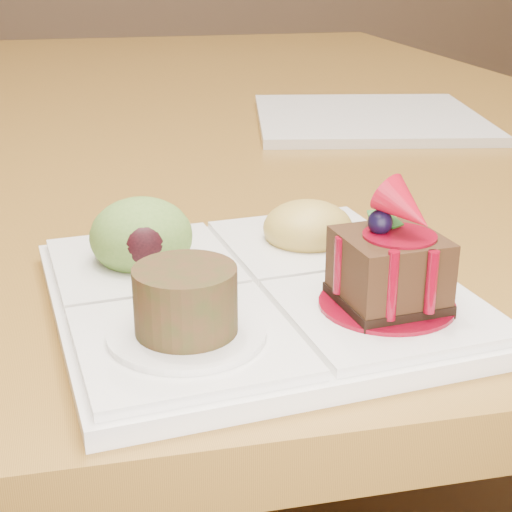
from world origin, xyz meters
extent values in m
plane|color=#553718|center=(0.00, 0.00, 0.00)|extent=(6.00, 6.00, 0.00)
cube|color=brown|center=(0.00, 0.00, 0.73)|extent=(1.00, 1.80, 0.04)
cylinder|color=brown|center=(-0.44, 0.84, 0.35)|extent=(0.06, 0.06, 0.71)
cylinder|color=brown|center=(0.44, 0.84, 0.35)|extent=(0.06, 0.06, 0.71)
cylinder|color=black|center=(-0.43, 0.45, 0.20)|extent=(0.03, 0.03, 0.40)
cube|color=silver|center=(-0.16, -0.75, 0.76)|extent=(0.28, 0.28, 0.01)
cube|color=silver|center=(-0.09, -0.80, 0.77)|extent=(0.13, 0.13, 0.01)
cube|color=silver|center=(-0.21, -0.82, 0.77)|extent=(0.13, 0.13, 0.01)
cube|color=silver|center=(-0.22, -0.70, 0.77)|extent=(0.13, 0.13, 0.01)
cube|color=silver|center=(-0.10, -0.68, 0.77)|extent=(0.13, 0.13, 0.01)
cylinder|color=maroon|center=(-0.09, -0.80, 0.77)|extent=(0.08, 0.08, 0.00)
cube|color=black|center=(-0.09, -0.80, 0.77)|extent=(0.07, 0.07, 0.01)
cube|color=#331D0E|center=(-0.09, -0.80, 0.79)|extent=(0.06, 0.06, 0.04)
cylinder|color=maroon|center=(-0.09, -0.80, 0.81)|extent=(0.04, 0.04, 0.00)
sphere|color=black|center=(-0.09, -0.80, 0.82)|extent=(0.01, 0.01, 0.01)
cone|color=#A10A1C|center=(-0.08, -0.81, 0.83)|extent=(0.04, 0.05, 0.04)
cube|color=#184D13|center=(-0.08, -0.79, 0.82)|extent=(0.02, 0.02, 0.01)
cube|color=#184D13|center=(-0.09, -0.79, 0.82)|extent=(0.01, 0.02, 0.01)
cylinder|color=maroon|center=(-0.10, -0.83, 0.79)|extent=(0.01, 0.01, 0.04)
cylinder|color=maroon|center=(-0.07, -0.83, 0.79)|extent=(0.01, 0.01, 0.04)
cylinder|color=maroon|center=(-0.12, -0.80, 0.79)|extent=(0.01, 0.01, 0.04)
cylinder|color=silver|center=(-0.21, -0.82, 0.77)|extent=(0.09, 0.09, 0.00)
cylinder|color=#442013|center=(-0.21, -0.82, 0.79)|extent=(0.06, 0.06, 0.04)
cylinder|color=#4B2310|center=(-0.21, -0.82, 0.80)|extent=(0.05, 0.05, 0.00)
ellipsoid|color=olive|center=(-0.22, -0.70, 0.78)|extent=(0.07, 0.07, 0.05)
ellipsoid|color=black|center=(-0.22, -0.72, 0.79)|extent=(0.04, 0.03, 0.03)
ellipsoid|color=#A3883A|center=(-0.10, -0.68, 0.78)|extent=(0.07, 0.07, 0.04)
cube|color=red|center=(-0.09, -0.68, 0.78)|extent=(0.02, 0.02, 0.01)
cube|color=#376916|center=(-0.10, -0.66, 0.78)|extent=(0.02, 0.02, 0.01)
cube|color=red|center=(-0.11, -0.67, 0.78)|extent=(0.02, 0.02, 0.01)
cube|color=#376916|center=(-0.12, -0.68, 0.78)|extent=(0.02, 0.02, 0.02)
cube|color=red|center=(-0.11, -0.69, 0.78)|extent=(0.02, 0.02, 0.01)
cube|color=#376916|center=(-0.10, -0.69, 0.78)|extent=(0.02, 0.02, 0.02)
cube|color=red|center=(-0.09, -0.69, 0.78)|extent=(0.02, 0.02, 0.01)
cube|color=silver|center=(0.11, -0.22, 0.76)|extent=(0.34, 0.34, 0.01)
camera|label=1|loc=(-0.26, -1.20, 0.97)|focal=55.00mm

